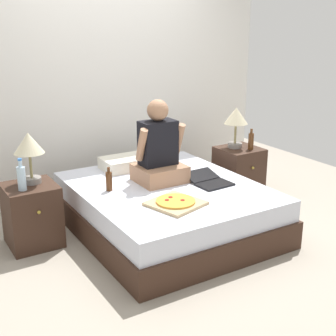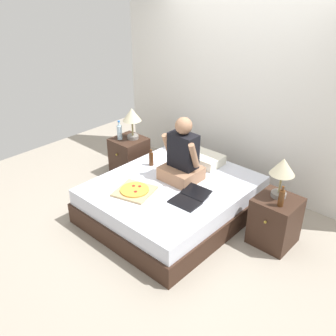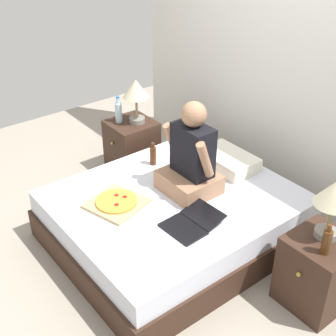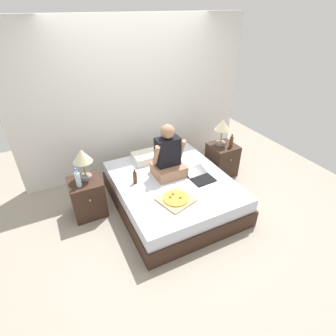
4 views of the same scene
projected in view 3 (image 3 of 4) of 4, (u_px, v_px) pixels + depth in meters
name	position (u px, v px, depth m)	size (l,w,h in m)	color
ground_plane	(174.00, 238.00, 4.04)	(5.98, 5.98, 0.00)	#9E9384
wall_back	(292.00, 67.00, 4.08)	(3.98, 0.12, 2.50)	silver
bed	(174.00, 218.00, 3.93)	(1.61, 1.90, 0.45)	#382319
nightstand_left	(132.00, 146.00, 4.87)	(0.44, 0.47, 0.56)	#382319
lamp_on_left_nightstand	(136.00, 92.00, 4.56)	(0.26, 0.26, 0.45)	gray
water_bottle	(118.00, 112.00, 4.68)	(0.07, 0.07, 0.28)	silver
nightstand_right	(318.00, 271.00, 3.30)	(0.44, 0.47, 0.56)	#382319
lamp_on_right_nightstand	(334.00, 197.00, 3.03)	(0.26, 0.26, 0.45)	gray
beer_bottle	(327.00, 241.00, 3.01)	(0.06, 0.06, 0.23)	#512D14
pillow	(228.00, 160.00, 4.18)	(0.52, 0.34, 0.12)	silver
person_seated	(191.00, 160.00, 3.74)	(0.47, 0.40, 0.78)	#A37556
laptop	(190.00, 224.00, 3.46)	(0.34, 0.43, 0.07)	black
pizza_box	(116.00, 203.00, 3.69)	(0.50, 0.50, 0.05)	tan
beer_bottle_on_bed	(153.00, 155.00, 4.19)	(0.06, 0.06, 0.22)	#4C2811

